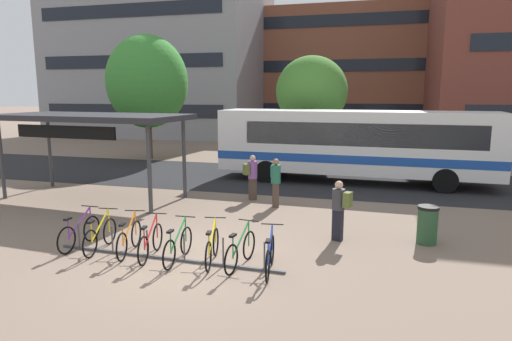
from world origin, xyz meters
TOP-DOWN VIEW (x-y plane):
  - ground at (0.00, 0.00)m, footprint 200.00×200.00m
  - bus_lane_asphalt at (0.00, 10.70)m, footprint 80.00×7.20m
  - city_bus at (3.13, 10.71)m, footprint 12.09×2.91m
  - bike_rack at (-0.63, -0.14)m, footprint 5.96×0.27m
  - parked_bicycle_purple_0 at (-3.19, 0.06)m, footprint 0.52×1.72m
  - parked_bicycle_yellow_1 at (-2.52, -0.02)m, footprint 0.52×1.72m
  - parked_bicycle_orange_2 at (-1.69, -0.01)m, footprint 0.54×1.70m
  - parked_bicycle_red_3 at (-1.05, -0.12)m, footprint 0.52×1.71m
  - parked_bicycle_green_4 at (-0.28, -0.19)m, footprint 0.52×1.72m
  - parked_bicycle_yellow_5 at (0.54, -0.08)m, footprint 0.54×1.70m
  - parked_bicycle_green_6 at (1.24, -0.10)m, footprint 0.52×1.72m
  - parked_bicycle_blue_7 at (1.98, -0.25)m, footprint 0.52×1.71m
  - transit_shelter at (-6.16, 4.94)m, footprint 7.41×3.67m
  - commuter_olive_pack_0 at (-0.29, 6.29)m, footprint 0.60×0.57m
  - commuter_olive_pack_1 at (3.28, 2.38)m, footprint 0.59×0.46m
  - commuter_teal_pack_2 at (0.80, 5.50)m, footprint 0.48×0.60m
  - trash_bin at (5.56, 2.75)m, footprint 0.55×0.55m
  - street_tree_0 at (0.54, 15.55)m, footprint 3.96×3.96m
  - street_tree_1 at (-9.19, 14.85)m, footprint 4.80×4.80m
  - building_left_wing at (-16.27, 31.31)m, footprint 18.94×13.08m
  - building_centre_block at (1.22, 39.02)m, footprint 18.93×11.14m

SIDE VIEW (x-z plane):
  - ground at x=0.00m, z-range 0.00..0.00m
  - bus_lane_asphalt at x=0.00m, z-range 0.00..0.01m
  - bike_rack at x=-0.63m, z-range -0.26..0.44m
  - parked_bicycle_purple_0 at x=-3.19m, z-range -0.11..0.88m
  - parked_bicycle_yellow_1 at x=-2.52m, z-range -0.11..0.88m
  - parked_bicycle_orange_2 at x=-1.69m, z-range -0.11..0.88m
  - parked_bicycle_red_3 at x=-1.05m, z-range -0.11..0.88m
  - parked_bicycle_green_4 at x=-0.28m, z-range -0.11..0.88m
  - parked_bicycle_yellow_5 at x=0.54m, z-range -0.11..0.88m
  - parked_bicycle_green_6 at x=1.24m, z-range -0.11..0.88m
  - parked_bicycle_blue_7 at x=1.98m, z-range -0.11..0.88m
  - trash_bin at x=5.56m, z-range 0.00..1.03m
  - commuter_olive_pack_1 at x=3.28m, z-range 0.13..1.78m
  - commuter_olive_pack_0 at x=-0.29m, z-range 0.12..1.82m
  - commuter_teal_pack_2 at x=0.80m, z-range 0.13..1.86m
  - city_bus at x=3.13m, z-range 0.18..3.38m
  - transit_shelter at x=-6.16m, z-range 1.41..4.60m
  - street_tree_0 at x=0.54m, z-range 1.04..7.05m
  - street_tree_1 at x=-9.19m, z-range 0.94..8.31m
  - building_centre_block at x=1.22m, z-range 0.00..12.15m
  - building_left_wing at x=-16.27m, z-range 0.00..16.44m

